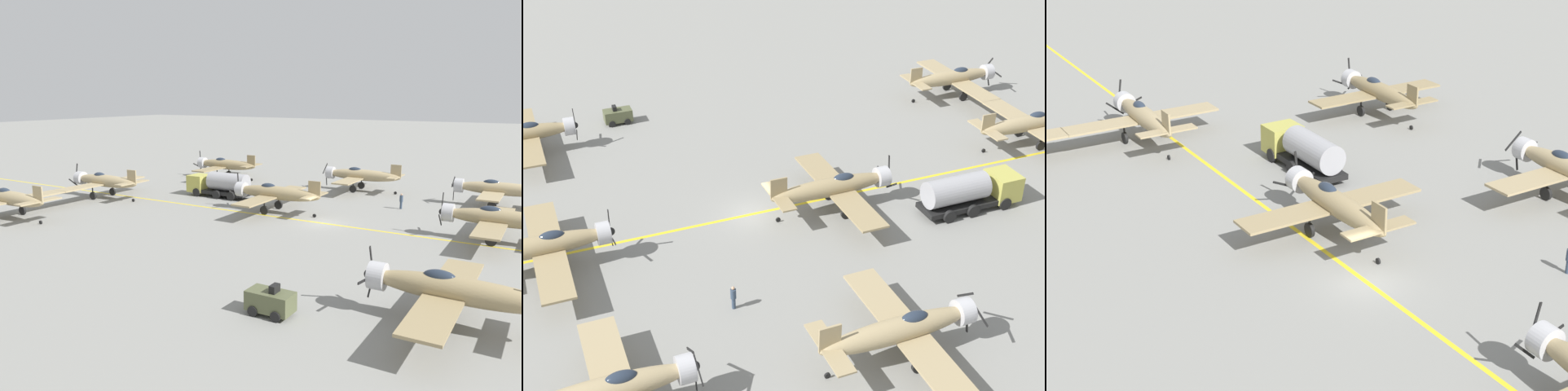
# 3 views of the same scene
# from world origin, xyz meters

# --- Properties ---
(ground_plane) EXTENTS (400.00, 400.00, 0.00)m
(ground_plane) POSITION_xyz_m (0.00, 0.00, 0.00)
(ground_plane) COLOR gray
(taxiway_stripe) EXTENTS (0.30, 160.00, 0.01)m
(taxiway_stripe) POSITION_xyz_m (0.00, 0.00, 0.00)
(taxiway_stripe) COLOR yellow
(taxiway_stripe) RESTS_ON ground
(airplane_far_right) EXTENTS (12.00, 9.98, 3.80)m
(airplane_far_right) POSITION_xyz_m (17.10, 22.70, 2.01)
(airplane_far_right) COLOR #968259
(airplane_far_right) RESTS_ON ground
(airplane_mid_center) EXTENTS (12.00, 9.98, 3.80)m
(airplane_mid_center) POSITION_xyz_m (1.73, 5.79, 2.01)
(airplane_mid_center) COLOR #9C875E
(airplane_mid_center) RESTS_ON ground
(airplane_far_center) EXTENTS (12.00, 9.98, 3.79)m
(airplane_far_center) POSITION_xyz_m (-1.98, 26.71, 2.01)
(airplane_far_center) COLOR tan
(airplane_far_center) RESTS_ON ground
(fuel_tanker) EXTENTS (2.68, 8.00, 2.98)m
(fuel_tanker) POSITION_xyz_m (5.43, 15.47, 1.51)
(fuel_tanker) COLOR black
(fuel_tanker) RESTS_ON ground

